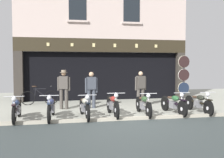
{
  "coord_description": "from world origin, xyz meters",
  "views": [
    {
      "loc": [
        -2.13,
        -8.19,
        1.87
      ],
      "look_at": [
        -0.07,
        2.58,
        1.28
      ],
      "focal_mm": 40.17,
      "sensor_mm": 36.0,
      "label": 1
    }
  ],
  "objects_px": {
    "tyre_sign_pole": "(184,75)",
    "leaning_bicycle": "(39,97)",
    "motorcycle_left": "(51,107)",
    "salesman_right": "(141,87)",
    "motorcycle_center": "(113,104)",
    "shopkeeper_center": "(91,88)",
    "motorcycle_center_right": "(144,104)",
    "motorcycle_far_right": "(199,103)",
    "salesman_left": "(64,88)",
    "motorcycle_center_left": "(85,106)",
    "motorcycle_far_left": "(17,108)",
    "advert_board_near": "(71,70)",
    "motorcycle_right": "(173,103)"
  },
  "relations": [
    {
      "from": "motorcycle_center",
      "to": "leaning_bicycle",
      "type": "bearing_deg",
      "value": -49.52
    },
    {
      "from": "motorcycle_center",
      "to": "shopkeeper_center",
      "type": "bearing_deg",
      "value": -73.37
    },
    {
      "from": "motorcycle_left",
      "to": "motorcycle_center_right",
      "type": "relative_size",
      "value": 1.02
    },
    {
      "from": "motorcycle_left",
      "to": "shopkeeper_center",
      "type": "height_order",
      "value": "shopkeeper_center"
    },
    {
      "from": "advert_board_near",
      "to": "leaning_bicycle",
      "type": "height_order",
      "value": "advert_board_near"
    },
    {
      "from": "motorcycle_center",
      "to": "leaning_bicycle",
      "type": "xyz_separation_m",
      "value": [
        -2.93,
        3.37,
        -0.07
      ]
    },
    {
      "from": "motorcycle_center_left",
      "to": "tyre_sign_pole",
      "type": "relative_size",
      "value": 0.85
    },
    {
      "from": "motorcycle_far_left",
      "to": "leaning_bicycle",
      "type": "height_order",
      "value": "leaning_bicycle"
    },
    {
      "from": "motorcycle_right",
      "to": "tyre_sign_pole",
      "type": "bearing_deg",
      "value": -126.55
    },
    {
      "from": "salesman_left",
      "to": "salesman_right",
      "type": "height_order",
      "value": "salesman_left"
    },
    {
      "from": "motorcycle_center_left",
      "to": "motorcycle_right",
      "type": "distance_m",
      "value": 3.44
    },
    {
      "from": "motorcycle_far_right",
      "to": "salesman_left",
      "type": "distance_m",
      "value": 5.58
    },
    {
      "from": "salesman_left",
      "to": "motorcycle_far_right",
      "type": "bearing_deg",
      "value": 173.08
    },
    {
      "from": "salesman_left",
      "to": "leaning_bicycle",
      "type": "bearing_deg",
      "value": -38.87
    },
    {
      "from": "tyre_sign_pole",
      "to": "leaning_bicycle",
      "type": "height_order",
      "value": "tyre_sign_pole"
    },
    {
      "from": "motorcycle_left",
      "to": "shopkeeper_center",
      "type": "relative_size",
      "value": 1.3
    },
    {
      "from": "motorcycle_center_left",
      "to": "shopkeeper_center",
      "type": "xyz_separation_m",
      "value": [
        0.46,
        1.99,
        0.47
      ]
    },
    {
      "from": "tyre_sign_pole",
      "to": "leaning_bicycle",
      "type": "distance_m",
      "value": 7.19
    },
    {
      "from": "shopkeeper_center",
      "to": "tyre_sign_pole",
      "type": "xyz_separation_m",
      "value": [
        4.73,
        0.74,
        0.5
      ]
    },
    {
      "from": "motorcycle_center_left",
      "to": "salesman_right",
      "type": "distance_m",
      "value": 3.4
    },
    {
      "from": "motorcycle_center",
      "to": "motorcycle_right",
      "type": "xyz_separation_m",
      "value": [
        2.39,
        -0.02,
        -0.02
      ]
    },
    {
      "from": "motorcycle_center",
      "to": "salesman_left",
      "type": "xyz_separation_m",
      "value": [
        -1.77,
        1.89,
        0.5
      ]
    },
    {
      "from": "motorcycle_far_left",
      "to": "salesman_right",
      "type": "distance_m",
      "value": 5.43
    },
    {
      "from": "motorcycle_left",
      "to": "motorcycle_right",
      "type": "relative_size",
      "value": 1.01
    },
    {
      "from": "motorcycle_left",
      "to": "salesman_right",
      "type": "relative_size",
      "value": 1.29
    },
    {
      "from": "shopkeeper_center",
      "to": "tyre_sign_pole",
      "type": "distance_m",
      "value": 4.82
    },
    {
      "from": "tyre_sign_pole",
      "to": "motorcycle_left",
      "type": "bearing_deg",
      "value": -156.77
    },
    {
      "from": "motorcycle_center",
      "to": "advert_board_near",
      "type": "distance_m",
      "value": 4.93
    },
    {
      "from": "motorcycle_right",
      "to": "tyre_sign_pole",
      "type": "distance_m",
      "value": 3.33
    },
    {
      "from": "shopkeeper_center",
      "to": "motorcycle_far_left",
      "type": "bearing_deg",
      "value": 31.04
    },
    {
      "from": "motorcycle_far_right",
      "to": "shopkeeper_center",
      "type": "xyz_separation_m",
      "value": [
        -4.04,
        1.92,
        0.47
      ]
    },
    {
      "from": "motorcycle_center_right",
      "to": "salesman_left",
      "type": "bearing_deg",
      "value": -30.64
    },
    {
      "from": "motorcycle_center",
      "to": "shopkeeper_center",
      "type": "xyz_separation_m",
      "value": [
        -0.58,
        1.9,
        0.45
      ]
    },
    {
      "from": "tyre_sign_pole",
      "to": "leaning_bicycle",
      "type": "relative_size",
      "value": 1.35
    },
    {
      "from": "motorcycle_far_left",
      "to": "advert_board_near",
      "type": "bearing_deg",
      "value": -115.62
    },
    {
      "from": "motorcycle_far_right",
      "to": "leaning_bicycle",
      "type": "relative_size",
      "value": 1.17
    },
    {
      "from": "shopkeeper_center",
      "to": "salesman_right",
      "type": "xyz_separation_m",
      "value": [
        2.25,
        0.01,
        0.0
      ]
    },
    {
      "from": "tyre_sign_pole",
      "to": "advert_board_near",
      "type": "relative_size",
      "value": 2.3
    },
    {
      "from": "motorcycle_center_left",
      "to": "leaning_bicycle",
      "type": "bearing_deg",
      "value": -65.59
    },
    {
      "from": "motorcycle_far_left",
      "to": "leaning_bicycle",
      "type": "relative_size",
      "value": 1.1
    },
    {
      "from": "motorcycle_far_left",
      "to": "advert_board_near",
      "type": "height_order",
      "value": "advert_board_near"
    },
    {
      "from": "motorcycle_right",
      "to": "motorcycle_far_right",
      "type": "height_order",
      "value": "motorcycle_right"
    },
    {
      "from": "motorcycle_center_left",
      "to": "motorcycle_center",
      "type": "bearing_deg",
      "value": -178.89
    },
    {
      "from": "motorcycle_far_right",
      "to": "salesman_right",
      "type": "bearing_deg",
      "value": -47.4
    },
    {
      "from": "motorcycle_center_left",
      "to": "advert_board_near",
      "type": "distance_m",
      "value": 4.85
    },
    {
      "from": "motorcycle_center_right",
      "to": "tyre_sign_pole",
      "type": "bearing_deg",
      "value": -135.7
    },
    {
      "from": "salesman_right",
      "to": "tyre_sign_pole",
      "type": "height_order",
      "value": "tyre_sign_pole"
    },
    {
      "from": "motorcycle_left",
      "to": "salesman_right",
      "type": "xyz_separation_m",
      "value": [
        3.87,
        1.99,
        0.46
      ]
    },
    {
      "from": "motorcycle_far_left",
      "to": "motorcycle_far_right",
      "type": "height_order",
      "value": "motorcycle_far_left"
    },
    {
      "from": "motorcycle_left",
      "to": "motorcycle_far_right",
      "type": "relative_size",
      "value": 1.01
    }
  ]
}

